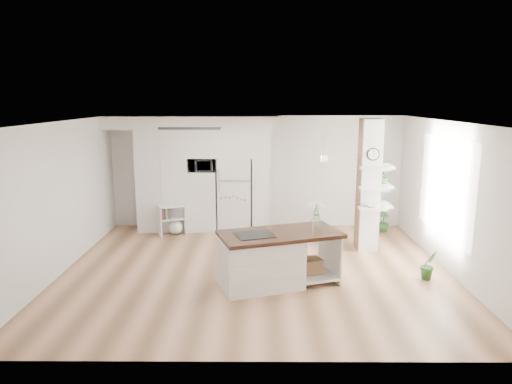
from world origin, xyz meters
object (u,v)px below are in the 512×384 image
refrigerator (235,194)px  bookshelf (173,222)px  floor_plant_a (429,265)px  kitchen_island (267,258)px

refrigerator → bookshelf: refrigerator is taller
bookshelf → refrigerator: bearing=-5.6°
floor_plant_a → refrigerator: bearing=138.5°
kitchen_island → refrigerator: bearing=83.6°
kitchen_island → floor_plant_a: (2.81, 0.26, -0.21)m
bookshelf → floor_plant_a: size_ratio=1.31×
refrigerator → floor_plant_a: bearing=-41.5°
kitchen_island → bookshelf: size_ratio=3.16×
bookshelf → floor_plant_a: bookshelf is taller
kitchen_island → bookshelf: kitchen_island is taller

